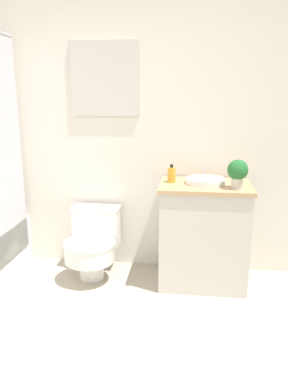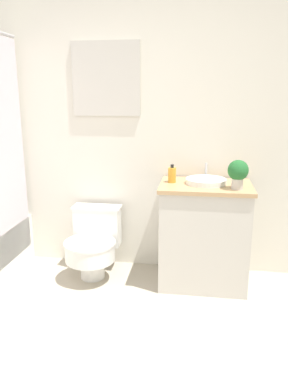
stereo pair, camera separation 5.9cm
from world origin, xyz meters
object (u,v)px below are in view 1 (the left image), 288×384
toilet (93,243)px  soap_bottle (171,175)px  sink (205,181)px  potted_plant (238,172)px

toilet → soap_bottle: 0.89m
toilet → sink: (0.92, 0.02, 0.56)m
toilet → potted_plant: potted_plant is taller
sink → toilet: bearing=-178.5°
toilet → sink: 1.08m
toilet → soap_bottle: size_ratio=4.01×
toilet → soap_bottle: (0.65, 0.03, 0.60)m
sink → soap_bottle: soap_bottle is taller
toilet → sink: bearing=1.5°
soap_bottle → potted_plant: bearing=-16.9°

